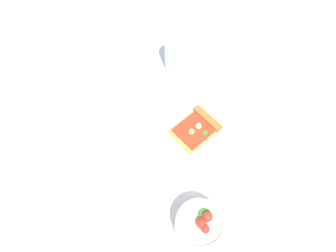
{
  "coord_description": "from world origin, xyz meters",
  "views": [
    {
      "loc": [
        -0.4,
        0.01,
        0.78
      ],
      "look_at": [
        0.01,
        0.05,
        0.03
      ],
      "focal_mm": 34.18,
      "sensor_mm": 36.0,
      "label": 1
    }
  ],
  "objects_px": {
    "plate": "(201,138)",
    "paper_napkin": "(102,113)",
    "soda_glass": "(177,57)",
    "pizza_slice_main": "(198,128)",
    "salad_bowl": "(200,225)"
  },
  "relations": [
    {
      "from": "plate",
      "to": "paper_napkin",
      "type": "bearing_deg",
      "value": 77.97
    },
    {
      "from": "plate",
      "to": "soda_glass",
      "type": "relative_size",
      "value": 2.63
    },
    {
      "from": "plate",
      "to": "pizza_slice_main",
      "type": "xyz_separation_m",
      "value": [
        0.02,
        0.01,
        0.01
      ]
    },
    {
      "from": "plate",
      "to": "soda_glass",
      "type": "bearing_deg",
      "value": 18.51
    },
    {
      "from": "pizza_slice_main",
      "to": "salad_bowl",
      "type": "distance_m",
      "value": 0.26
    },
    {
      "from": "pizza_slice_main",
      "to": "soda_glass",
      "type": "distance_m",
      "value": 0.24
    },
    {
      "from": "soda_glass",
      "to": "paper_napkin",
      "type": "xyz_separation_m",
      "value": [
        -0.19,
        0.2,
        -0.05
      ]
    },
    {
      "from": "soda_glass",
      "to": "plate",
      "type": "bearing_deg",
      "value": -161.49
    },
    {
      "from": "salad_bowl",
      "to": "paper_napkin",
      "type": "height_order",
      "value": "salad_bowl"
    },
    {
      "from": "salad_bowl",
      "to": "paper_napkin",
      "type": "distance_m",
      "value": 0.41
    },
    {
      "from": "plate",
      "to": "soda_glass",
      "type": "xyz_separation_m",
      "value": [
        0.25,
        0.08,
        0.04
      ]
    },
    {
      "from": "plate",
      "to": "salad_bowl",
      "type": "relative_size",
      "value": 2.39
    },
    {
      "from": "salad_bowl",
      "to": "plate",
      "type": "bearing_deg",
      "value": 0.36
    },
    {
      "from": "paper_napkin",
      "to": "salad_bowl",
      "type": "bearing_deg",
      "value": -136.27
    },
    {
      "from": "plate",
      "to": "salad_bowl",
      "type": "distance_m",
      "value": 0.24
    }
  ]
}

